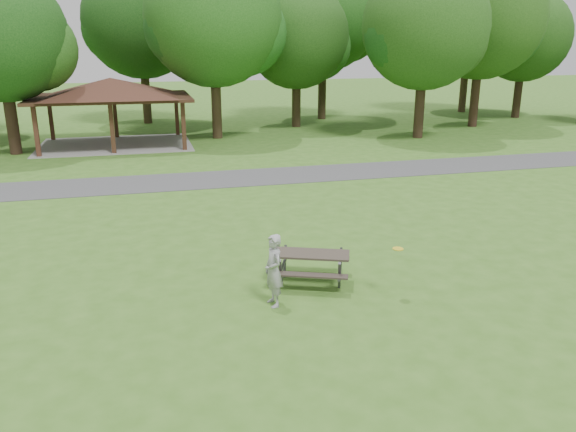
# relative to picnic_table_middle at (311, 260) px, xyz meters

# --- Properties ---
(ground) EXTENTS (160.00, 160.00, 0.00)m
(ground) POSITION_rel_picnic_table_middle_xyz_m (-1.22, -2.62, -0.58)
(ground) COLOR #37651C
(ground) RESTS_ON ground
(asphalt_path) EXTENTS (120.00, 3.20, 0.02)m
(asphalt_path) POSITION_rel_picnic_table_middle_xyz_m (-1.22, 11.38, -0.57)
(asphalt_path) COLOR #404042
(asphalt_path) RESTS_ON ground
(pavilion) EXTENTS (8.60, 7.01, 3.76)m
(pavilion) POSITION_rel_picnic_table_middle_xyz_m (-5.22, 21.38, 2.48)
(pavilion) COLOR #3D2016
(pavilion) RESTS_ON ground
(tree_row_d) EXTENTS (6.93, 6.60, 9.27)m
(tree_row_d) POSITION_rel_picnic_table_middle_xyz_m (-10.14, 19.91, 5.19)
(tree_row_d) COLOR black
(tree_row_d) RESTS_ON ground
(tree_row_e) EXTENTS (8.40, 8.00, 11.02)m
(tree_row_e) POSITION_rel_picnic_table_middle_xyz_m (0.88, 22.41, 6.20)
(tree_row_e) COLOR #322316
(tree_row_e) RESTS_ON ground
(tree_row_f) EXTENTS (7.35, 7.00, 9.55)m
(tree_row_f) POSITION_rel_picnic_table_middle_xyz_m (6.86, 25.91, 5.26)
(tree_row_f) COLOR black
(tree_row_f) RESTS_ON ground
(tree_row_g) EXTENTS (7.77, 7.40, 10.25)m
(tree_row_g) POSITION_rel_picnic_table_middle_xyz_m (12.87, 19.41, 5.75)
(tree_row_g) COLOR black
(tree_row_g) RESTS_ON ground
(tree_row_h) EXTENTS (8.61, 8.20, 11.37)m
(tree_row_h) POSITION_rel_picnic_table_middle_xyz_m (18.88, 22.91, 6.45)
(tree_row_h) COLOR black
(tree_row_h) RESTS_ON ground
(tree_row_i) EXTENTS (7.14, 6.80, 9.52)m
(tree_row_i) POSITION_rel_picnic_table_middle_xyz_m (24.86, 26.41, 5.33)
(tree_row_i) COLOR black
(tree_row_i) RESTS_ON ground
(tree_deep_b) EXTENTS (8.40, 8.00, 11.13)m
(tree_deep_b) POSITION_rel_picnic_table_middle_xyz_m (-3.12, 30.41, 6.31)
(tree_deep_b) COLOR #2F2115
(tree_deep_b) RESTS_ON ground
(tree_deep_c) EXTENTS (8.82, 8.40, 11.90)m
(tree_deep_c) POSITION_rel_picnic_table_middle_xyz_m (9.88, 29.41, 6.87)
(tree_deep_c) COLOR black
(tree_deep_c) RESTS_ON ground
(tree_deep_d) EXTENTS (8.40, 8.00, 11.27)m
(tree_deep_d) POSITION_rel_picnic_table_middle_xyz_m (22.88, 30.91, 6.45)
(tree_deep_d) COLOR #312315
(tree_deep_d) RESTS_ON ground
(picnic_table_middle) EXTENTS (2.22, 2.03, 0.79)m
(picnic_table_middle) POSITION_rel_picnic_table_middle_xyz_m (0.00, 0.00, 0.00)
(picnic_table_middle) COLOR #302923
(picnic_table_middle) RESTS_ON ground
(frisbee_in_flight) EXTENTS (0.28, 0.28, 0.02)m
(frisbee_in_flight) POSITION_rel_picnic_table_middle_xyz_m (1.64, -1.27, 0.60)
(frisbee_in_flight) COLOR gold
(frisbee_in_flight) RESTS_ON ground
(frisbee_thrower) EXTENTS (0.49, 0.66, 1.65)m
(frisbee_thrower) POSITION_rel_picnic_table_middle_xyz_m (-1.17, -0.97, 0.24)
(frisbee_thrower) COLOR #98989B
(frisbee_thrower) RESTS_ON ground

